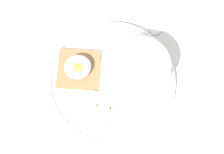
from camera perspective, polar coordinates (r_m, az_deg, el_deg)
ground_plane at (r=73.71cm, az=0.00°, el=-0.92°), size 120.00×120.00×2.00cm
plate at (r=71.99cm, az=0.00°, el=-0.52°), size 29.47×29.47×1.60cm
oatmeal_bowl at (r=69.66cm, az=5.11°, el=1.72°), size 12.94×12.94×6.34cm
toast_slice at (r=72.33cm, az=-6.16°, el=1.40°), size 12.23×12.23×1.06cm
poached_egg at (r=70.60cm, az=-6.32°, el=1.82°), size 6.12×5.74×3.19cm
banana_slice_front at (r=69.64cm, az=-3.91°, el=-6.40°), size 3.70×3.68×1.08cm
banana_slice_left at (r=69.34cm, az=-1.59°, el=-6.44°), size 4.56×4.56×1.60cm
banana_slice_back at (r=70.08cm, az=-0.43°, el=-4.23°), size 4.64×4.66×1.01cm
banana_slice_right at (r=68.93cm, az=-2.37°, el=-8.93°), size 3.55×3.45×1.47cm
banana_slice_inner at (r=69.19cm, az=0.86°, el=-6.97°), size 4.54×4.62×1.63cm
banana_slice_outer at (r=70.01cm, az=-3.56°, el=-3.90°), size 3.68×3.55×1.72cm
spoon at (r=78.52cm, az=9.65°, el=9.08°), size 11.19×3.01×0.80cm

